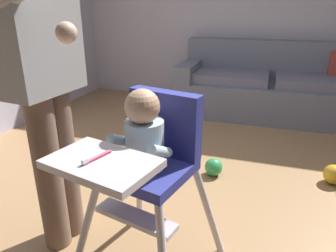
{
  "coord_description": "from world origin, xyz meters",
  "views": [
    {
      "loc": [
        0.38,
        -1.9,
        1.28
      ],
      "look_at": [
        -0.0,
        -0.71,
        0.79
      ],
      "focal_mm": 33.65,
      "sensor_mm": 36.0,
      "label": 1
    }
  ],
  "objects_px": {
    "toy_ball_second": "(334,174)",
    "toy_ball": "(214,167)",
    "high_chair": "(147,152)",
    "adult_standing": "(45,78)",
    "couch": "(271,88)"
  },
  "relations": [
    {
      "from": "toy_ball",
      "to": "toy_ball_second",
      "type": "bearing_deg",
      "value": 9.79
    },
    {
      "from": "toy_ball",
      "to": "couch",
      "type": "bearing_deg",
      "value": 77.05
    },
    {
      "from": "toy_ball_second",
      "to": "toy_ball",
      "type": "bearing_deg",
      "value": -170.21
    },
    {
      "from": "couch",
      "to": "high_chair",
      "type": "xyz_separation_m",
      "value": [
        -0.54,
        -2.71,
        0.33
      ]
    },
    {
      "from": "adult_standing",
      "to": "toy_ball",
      "type": "xyz_separation_m",
      "value": [
        0.69,
        0.96,
        -0.87
      ]
    },
    {
      "from": "toy_ball",
      "to": "high_chair",
      "type": "bearing_deg",
      "value": -98.3
    },
    {
      "from": "adult_standing",
      "to": "toy_ball",
      "type": "bearing_deg",
      "value": 60.09
    },
    {
      "from": "high_chair",
      "to": "adult_standing",
      "type": "distance_m",
      "value": 0.62
    },
    {
      "from": "adult_standing",
      "to": "toy_ball_second",
      "type": "xyz_separation_m",
      "value": [
        1.58,
        1.12,
        -0.87
      ]
    },
    {
      "from": "couch",
      "to": "high_chair",
      "type": "relative_size",
      "value": 2.27
    },
    {
      "from": "couch",
      "to": "adult_standing",
      "type": "bearing_deg",
      "value": -22.23
    },
    {
      "from": "couch",
      "to": "adult_standing",
      "type": "xyz_separation_m",
      "value": [
        -1.08,
        -2.65,
        0.61
      ]
    },
    {
      "from": "adult_standing",
      "to": "toy_ball",
      "type": "distance_m",
      "value": 1.47
    },
    {
      "from": "adult_standing",
      "to": "toy_ball_second",
      "type": "distance_m",
      "value": 2.12
    },
    {
      "from": "high_chair",
      "to": "toy_ball",
      "type": "relative_size",
      "value": 6.78
    }
  ]
}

